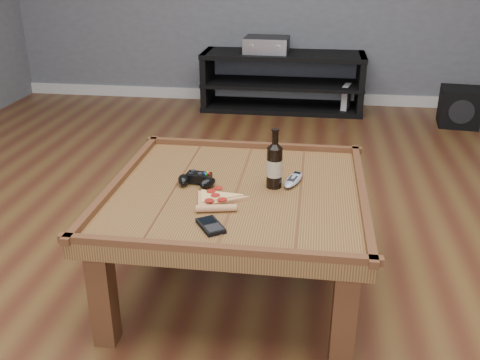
# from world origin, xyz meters

# --- Properties ---
(ground) EXTENTS (6.00, 6.00, 0.00)m
(ground) POSITION_xyz_m (0.00, 0.00, 0.00)
(ground) COLOR #4B2415
(ground) RESTS_ON ground
(baseboard) EXTENTS (5.00, 0.02, 0.10)m
(baseboard) POSITION_xyz_m (0.00, 2.99, 0.05)
(baseboard) COLOR silver
(baseboard) RESTS_ON ground
(coffee_table) EXTENTS (1.03, 1.03, 0.48)m
(coffee_table) POSITION_xyz_m (0.00, 0.00, 0.39)
(coffee_table) COLOR #4E3016
(coffee_table) RESTS_ON ground
(media_console) EXTENTS (1.40, 0.45, 0.50)m
(media_console) POSITION_xyz_m (0.00, 2.75, 0.25)
(media_console) COLOR black
(media_console) RESTS_ON ground
(beer_bottle) EXTENTS (0.06, 0.06, 0.24)m
(beer_bottle) POSITION_xyz_m (0.14, 0.04, 0.55)
(beer_bottle) COLOR black
(beer_bottle) RESTS_ON coffee_table
(game_controller) EXTENTS (0.17, 0.13, 0.05)m
(game_controller) POSITION_xyz_m (-0.17, 0.02, 0.47)
(game_controller) COLOR black
(game_controller) RESTS_ON coffee_table
(pizza_slice) EXTENTS (0.21, 0.29, 0.03)m
(pizza_slice) POSITION_xyz_m (-0.06, -0.12, 0.46)
(pizza_slice) COLOR tan
(pizza_slice) RESTS_ON coffee_table
(smartphone) EXTENTS (0.12, 0.14, 0.02)m
(smartphone) POSITION_xyz_m (-0.04, -0.33, 0.46)
(smartphone) COLOR black
(smartphone) RESTS_ON coffee_table
(remote_control) EXTENTS (0.10, 0.18, 0.03)m
(remote_control) POSITION_xyz_m (0.22, 0.10, 0.46)
(remote_control) COLOR #989CA5
(remote_control) RESTS_ON coffee_table
(av_receiver) EXTENTS (0.38, 0.33, 0.13)m
(av_receiver) POSITION_xyz_m (-0.15, 2.75, 0.56)
(av_receiver) COLOR black
(av_receiver) RESTS_ON media_console
(subwoofer) EXTENTS (0.34, 0.34, 0.30)m
(subwoofer) POSITION_xyz_m (1.45, 2.48, 0.15)
(subwoofer) COLOR black
(subwoofer) RESTS_ON ground
(game_console) EXTENTS (0.15, 0.22, 0.25)m
(game_console) POSITION_xyz_m (0.56, 2.70, 0.11)
(game_console) COLOR gray
(game_console) RESTS_ON ground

